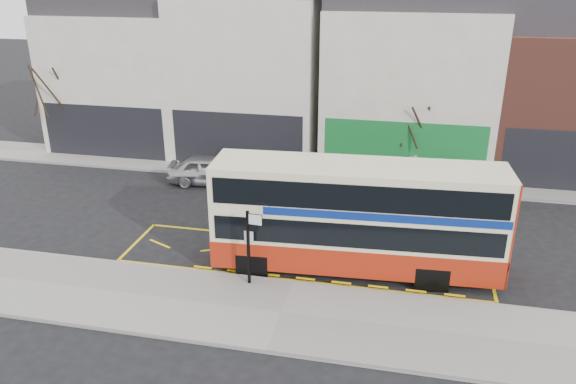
% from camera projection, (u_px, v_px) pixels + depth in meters
% --- Properties ---
extents(ground, '(120.00, 120.00, 0.00)m').
position_uv_depth(ground, '(295.00, 280.00, 20.42)').
color(ground, black).
rests_on(ground, ground).
extents(pavement, '(40.00, 4.00, 0.15)m').
position_uv_depth(pavement, '(281.00, 314.00, 18.31)').
color(pavement, gray).
rests_on(pavement, ground).
extents(kerb, '(40.00, 0.15, 0.15)m').
position_uv_depth(kerb, '(293.00, 283.00, 20.05)').
color(kerb, gray).
rests_on(kerb, ground).
extents(far_pavement, '(50.00, 3.00, 0.15)m').
position_uv_depth(far_pavement, '(335.00, 175.00, 30.35)').
color(far_pavement, gray).
rests_on(far_pavement, ground).
extents(road_markings, '(14.00, 3.40, 0.01)m').
position_uv_depth(road_markings, '(303.00, 259.00, 21.86)').
color(road_markings, yellow).
rests_on(road_markings, ground).
extents(terrace_far_left, '(8.00, 8.01, 10.80)m').
position_uv_depth(terrace_far_left, '(130.00, 65.00, 34.79)').
color(terrace_far_left, silver).
rests_on(terrace_far_left, ground).
extents(terrace_left, '(8.00, 8.01, 11.80)m').
position_uv_depth(terrace_left, '(255.00, 61.00, 33.04)').
color(terrace_left, silver).
rests_on(terrace_left, ground).
extents(terrace_green_shop, '(9.00, 8.01, 11.30)m').
position_uv_depth(terrace_green_shop, '(410.00, 71.00, 31.39)').
color(terrace_green_shop, silver).
rests_on(terrace_green_shop, ground).
extents(double_decker_bus, '(10.54, 3.02, 4.16)m').
position_uv_depth(double_decker_bus, '(358.00, 217.00, 20.28)').
color(double_decker_bus, beige).
rests_on(double_decker_bus, ground).
extents(bus_stop_post, '(0.69, 0.14, 2.79)m').
position_uv_depth(bus_stop_post, '(250.00, 240.00, 19.30)').
color(bus_stop_post, black).
rests_on(bus_stop_post, pavement).
extents(car_silver, '(4.58, 2.26, 1.50)m').
position_uv_depth(car_silver, '(211.00, 170.00, 29.04)').
color(car_silver, '#B0AFB4').
rests_on(car_silver, ground).
extents(car_grey, '(4.14, 2.60, 1.29)m').
position_uv_depth(car_grey, '(308.00, 175.00, 28.63)').
color(car_grey, '#404348').
rests_on(car_grey, ground).
extents(car_white, '(5.65, 3.47, 1.53)m').
position_uv_depth(car_white, '(456.00, 181.00, 27.52)').
color(car_white, white).
rests_on(car_white, ground).
extents(street_tree_left, '(3.15, 3.15, 6.81)m').
position_uv_depth(street_tree_left, '(50.00, 76.00, 32.27)').
color(street_tree_left, black).
rests_on(street_tree_left, ground).
extents(street_tree_right, '(2.41, 2.41, 5.20)m').
position_uv_depth(street_tree_right, '(416.00, 113.00, 28.76)').
color(street_tree_right, black).
rests_on(street_tree_right, ground).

